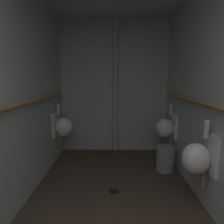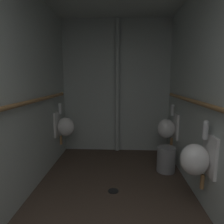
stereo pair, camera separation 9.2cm
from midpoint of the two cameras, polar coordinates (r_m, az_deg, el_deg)
The scene contains 12 objects.
floor at distance 2.47m, azimuth 0.95°, elevation -27.83°, with size 2.23×4.02×0.08m, color #47382D.
wall_left at distance 2.28m, azimuth -27.46°, elevation 4.45°, with size 0.06×4.02×2.60m, color #B3BCB7.
wall_right at distance 2.22m, azimuth 30.31°, elevation 4.12°, with size 0.06×4.02×2.60m, color #B3BCB7.
wall_back at distance 3.95m, azimuth 1.88°, elevation 7.22°, with size 2.23×0.06×2.60m, color #B3BCB7.
urinal_left_mid at distance 3.60m, azimuth -12.93°, elevation -4.04°, with size 0.32×0.30×0.76m.
urinal_right_mid at distance 2.33m, azimuth 24.51°, elevation -12.27°, with size 0.32×0.30×0.76m.
urinal_right_far at distance 3.53m, azimuth 16.60°, elevation -4.48°, with size 0.32×0.30×0.76m.
supply_pipe_left at distance 2.23m, azimuth -25.38°, elevation 1.66°, with size 0.06×3.30×0.06m.
supply_pipe_right at distance 2.17m, azimuth 28.29°, elevation 1.23°, with size 0.06×3.24×0.06m.
standpipe_back_wall at distance 3.84m, azimuth 2.26°, elevation 7.15°, with size 0.08×0.08×2.55m, color #B3BCB7.
floor_drain at distance 2.79m, azimuth 1.41°, elevation -21.99°, with size 0.14×0.14×0.01m, color black.
waste_bin at distance 3.33m, azimuth 16.27°, elevation -13.10°, with size 0.29×0.29×0.40m, color gray.
Camera 2 is at (0.10, -0.02, 1.46)m, focal length 31.39 mm.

